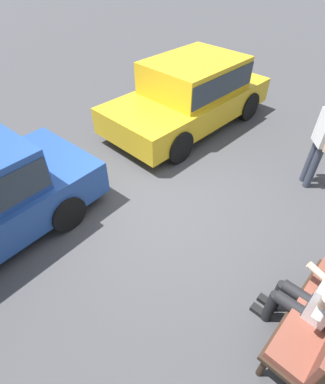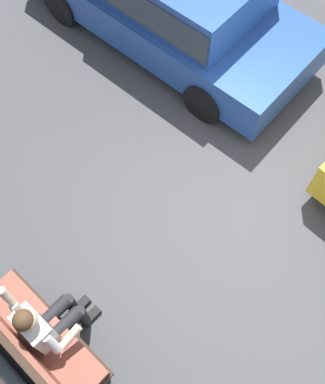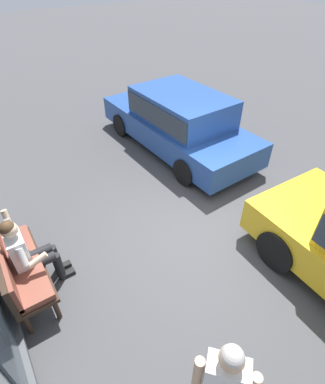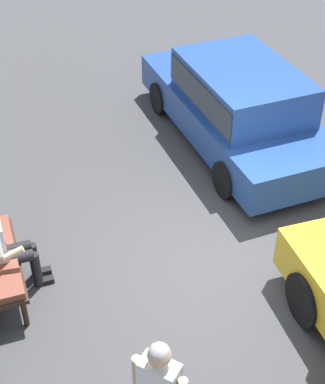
{
  "view_description": "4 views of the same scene",
  "coord_description": "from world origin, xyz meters",
  "views": [
    {
      "loc": [
        2.8,
        2.6,
        3.68
      ],
      "look_at": [
        0.7,
        0.66,
        1.14
      ],
      "focal_mm": 28.0,
      "sensor_mm": 36.0,
      "label": 1
    },
    {
      "loc": [
        -0.98,
        2.6,
        5.6
      ],
      "look_at": [
        0.6,
        0.92,
        1.04
      ],
      "focal_mm": 45.0,
      "sensor_mm": 36.0,
      "label": 2
    },
    {
      "loc": [
        -2.81,
        2.6,
        4.04
      ],
      "look_at": [
        0.41,
        0.48,
        0.94
      ],
      "focal_mm": 28.0,
      "sensor_mm": 36.0,
      "label": 3
    },
    {
      "loc": [
        -5.17,
        2.6,
        5.7
      ],
      "look_at": [
        0.66,
        0.55,
        0.92
      ],
      "focal_mm": 55.0,
      "sensor_mm": 36.0,
      "label": 4
    }
  ],
  "objects": [
    {
      "name": "ground_plane",
      "position": [
        0.0,
        0.0,
        0.0
      ],
      "size": [
        60.0,
        60.0,
        0.0
      ],
      "primitive_type": "plane",
      "color": "#424244"
    },
    {
      "name": "person_on_phone",
      "position": [
        0.54,
        2.67,
        0.73
      ],
      "size": [
        0.73,
        0.74,
        1.38
      ],
      "color": "black",
      "rests_on": "ground_plane"
    },
    {
      "name": "parked_car_near",
      "position": [
        -2.58,
        -1.47,
        0.83
      ],
      "size": [
        4.19,
        2.05,
        1.52
      ],
      "color": "gold",
      "rests_on": "ground_plane"
    },
    {
      "name": "pedestrian_standing",
      "position": [
        -2.28,
        1.61,
        1.02
      ],
      "size": [
        0.43,
        0.4,
        1.73
      ],
      "color": "#383D4C",
      "rests_on": "ground_plane"
    }
  ]
}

